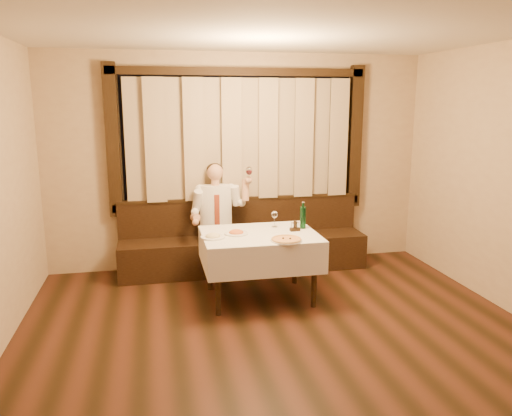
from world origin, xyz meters
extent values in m
cube|color=black|center=(0.00, 0.00, -0.01)|extent=(5.00, 6.00, 0.01)
cube|color=silver|center=(0.00, 0.00, 2.80)|extent=(5.00, 6.00, 0.01)
cube|color=tan|center=(0.00, 3.00, 1.40)|extent=(5.00, 0.01, 2.80)
cube|color=black|center=(0.00, 2.98, 1.70)|extent=(3.00, 0.02, 1.60)
cube|color=orange|center=(-0.70, 2.97, 1.40)|extent=(0.50, 0.01, 0.40)
cube|color=black|center=(0.00, 2.94, 0.85)|extent=(3.30, 0.12, 0.10)
cube|color=black|center=(0.00, 2.94, 2.55)|extent=(3.30, 0.12, 0.10)
cube|color=black|center=(-1.60, 2.94, 1.70)|extent=(0.16, 0.12, 1.90)
cube|color=black|center=(1.60, 2.94, 1.70)|extent=(0.16, 0.12, 1.90)
cube|color=#9D8565|center=(0.00, 2.88, 1.70)|extent=(2.90, 0.08, 1.55)
cube|color=black|center=(0.00, 2.68, 0.23)|extent=(3.20, 0.60, 0.45)
cube|color=black|center=(0.00, 2.92, 0.68)|extent=(3.20, 0.12, 0.45)
cube|color=black|center=(0.00, 2.92, 0.92)|extent=(3.20, 0.14, 0.04)
cylinder|color=black|center=(-0.52, 1.33, 0.35)|extent=(0.06, 0.06, 0.71)
cylinder|color=black|center=(0.52, 1.33, 0.35)|extent=(0.06, 0.06, 0.71)
cylinder|color=black|center=(-0.52, 2.07, 0.35)|extent=(0.06, 0.06, 0.71)
cylinder|color=black|center=(0.52, 2.07, 0.35)|extent=(0.06, 0.06, 0.71)
cube|color=black|center=(0.00, 1.70, 0.73)|extent=(1.20, 0.90, 0.04)
cube|color=silver|center=(0.00, 1.70, 0.75)|extent=(1.26, 0.96, 0.01)
cube|color=silver|center=(0.00, 1.22, 0.58)|extent=(1.26, 0.01, 0.35)
cube|color=silver|center=(0.00, 2.18, 0.58)|extent=(1.26, 0.01, 0.35)
cube|color=silver|center=(-0.63, 1.70, 0.58)|extent=(0.01, 0.96, 0.35)
cube|color=silver|center=(0.63, 1.70, 0.58)|extent=(0.01, 0.96, 0.35)
cylinder|color=white|center=(0.21, 1.34, 0.76)|extent=(0.33, 0.33, 0.01)
cylinder|color=#C25E1D|center=(0.21, 1.34, 0.77)|extent=(0.30, 0.30, 0.01)
torus|color=tan|center=(0.21, 1.34, 0.78)|extent=(0.32, 0.32, 0.02)
sphere|color=black|center=(0.18, 1.36, 0.78)|extent=(0.02, 0.02, 0.02)
sphere|color=black|center=(0.25, 1.33, 0.78)|extent=(0.02, 0.02, 0.02)
cylinder|color=white|center=(-0.26, 1.72, 0.76)|extent=(0.26, 0.26, 0.02)
ellipsoid|color=#C95020|center=(-0.26, 1.72, 0.81)|extent=(0.16, 0.16, 0.07)
cylinder|color=white|center=(-0.53, 1.62, 0.76)|extent=(0.26, 0.26, 0.02)
ellipsoid|color=#D4C989|center=(-0.53, 1.62, 0.81)|extent=(0.16, 0.16, 0.07)
cylinder|color=#0E451D|center=(0.53, 1.81, 0.88)|extent=(0.07, 0.07, 0.25)
cylinder|color=#0E451D|center=(0.53, 1.81, 1.03)|extent=(0.03, 0.03, 0.06)
cylinder|color=silver|center=(0.53, 1.81, 1.06)|extent=(0.03, 0.03, 0.01)
cylinder|color=white|center=(0.23, 1.94, 0.76)|extent=(0.06, 0.06, 0.01)
cylinder|color=white|center=(0.23, 1.94, 0.81)|extent=(0.01, 0.01, 0.10)
ellipsoid|color=white|center=(0.23, 1.94, 0.90)|extent=(0.07, 0.07, 0.09)
cube|color=black|center=(0.41, 1.72, 0.77)|extent=(0.12, 0.07, 0.04)
cube|color=black|center=(0.41, 1.72, 0.83)|extent=(0.02, 0.06, 0.08)
cylinder|color=white|center=(0.38, 1.72, 0.82)|extent=(0.03, 0.03, 0.06)
cylinder|color=silver|center=(0.38, 1.72, 0.85)|extent=(0.03, 0.03, 0.01)
cylinder|color=white|center=(0.44, 1.72, 0.82)|extent=(0.03, 0.03, 0.06)
cylinder|color=silver|center=(0.44, 1.72, 0.85)|extent=(0.03, 0.03, 0.01)
cube|color=black|center=(-0.36, 2.56, 0.53)|extent=(0.39, 0.44, 0.16)
cube|color=black|center=(-0.47, 2.34, 0.23)|extent=(0.11, 0.12, 0.45)
cube|color=black|center=(-0.25, 2.34, 0.23)|extent=(0.11, 0.12, 0.45)
ellipsoid|color=white|center=(-0.36, 2.71, 0.87)|extent=(0.41, 0.26, 0.53)
cube|color=maroon|center=(-0.36, 2.58, 0.84)|extent=(0.06, 0.01, 0.39)
cylinder|color=tan|center=(-0.36, 2.71, 1.18)|extent=(0.10, 0.10, 0.08)
sphere|color=tan|center=(-0.36, 2.71, 1.31)|extent=(0.21, 0.21, 0.21)
ellipsoid|color=black|center=(-0.36, 2.74, 1.34)|extent=(0.21, 0.21, 0.16)
sphere|color=white|center=(-0.56, 2.71, 1.09)|extent=(0.13, 0.13, 0.13)
sphere|color=white|center=(-0.16, 2.71, 1.09)|extent=(0.13, 0.13, 0.13)
sphere|color=tan|center=(-0.65, 2.30, 0.77)|extent=(0.08, 0.08, 0.08)
sphere|color=tan|center=(0.04, 2.54, 1.22)|extent=(0.09, 0.09, 0.09)
cylinder|color=white|center=(0.04, 2.51, 1.26)|extent=(0.01, 0.01, 0.11)
ellipsoid|color=white|center=(0.04, 2.51, 1.34)|extent=(0.08, 0.08, 0.10)
ellipsoid|color=#4C070F|center=(0.04, 2.51, 1.32)|extent=(0.07, 0.07, 0.06)
camera|label=1|loc=(-1.13, -3.50, 2.19)|focal=35.00mm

